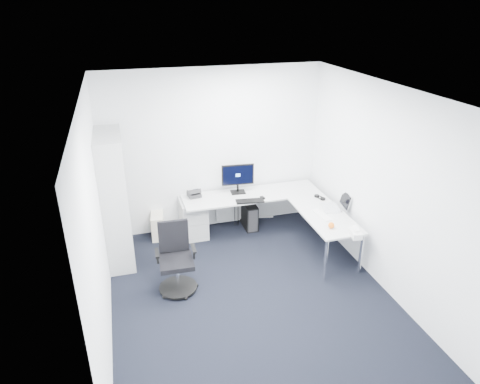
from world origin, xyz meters
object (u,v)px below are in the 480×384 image
object	(u,v)px
bookshelf	(114,199)
task_chair	(176,260)
laptop	(331,201)
l_desk	(258,221)
monitor	(238,179)

from	to	relation	value
bookshelf	task_chair	xyz separation A→B (m)	(0.71, -1.05, -0.50)
task_chair	laptop	distance (m)	2.54
l_desk	bookshelf	distance (m)	2.27
l_desk	laptop	world-z (taller)	laptop
bookshelf	task_chair	bearing A→B (deg)	-55.89
task_chair	bookshelf	bearing A→B (deg)	126.58
bookshelf	monitor	distance (m)	2.01
task_chair	monitor	xyz separation A→B (m)	(1.26, 1.44, 0.45)
laptop	monitor	bearing A→B (deg)	151.97
monitor	laptop	distance (m)	1.56
bookshelf	monitor	xyz separation A→B (m)	(1.97, 0.39, -0.05)
task_chair	monitor	bearing A→B (deg)	51.35
bookshelf	monitor	size ratio (longest dim) A/B	3.68
bookshelf	laptop	size ratio (longest dim) A/B	5.26
bookshelf	task_chair	size ratio (longest dim) A/B	2.05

